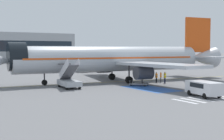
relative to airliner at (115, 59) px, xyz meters
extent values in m
plane|color=slate|center=(-2.31, 0.50, -3.78)|extent=(600.00, 600.00, 0.00)
cube|color=gold|center=(-0.61, 0.07, -3.77)|extent=(75.07, 8.71, 0.01)
cube|color=#2856A8|center=(-0.61, -10.02, -3.77)|extent=(4.39, 8.59, 0.01)
cube|color=silver|center=(-4.21, -20.10, -3.77)|extent=(0.44, 3.60, 0.01)
cube|color=silver|center=(-3.01, -20.10, -3.77)|extent=(0.44, 3.60, 0.01)
cube|color=silver|center=(-1.81, -20.10, -3.77)|extent=(0.44, 3.60, 0.01)
cube|color=silver|center=(-0.61, -20.10, -3.77)|extent=(0.44, 3.60, 0.01)
cube|color=silver|center=(0.59, -20.10, -3.77)|extent=(0.44, 3.60, 0.01)
cube|color=silver|center=(1.79, -20.10, -3.77)|extent=(0.44, 3.60, 0.01)
cylinder|color=#B7BCC4|center=(-0.61, 0.07, 0.00)|extent=(31.78, 7.62, 4.09)
cone|color=#B7BCC4|center=(18.10, -2.05, 0.00)|extent=(6.54, 4.60, 3.93)
cylinder|color=black|center=(-15.46, 1.75, 0.51)|extent=(2.91, 4.38, 4.13)
cube|color=#DB4C14|center=(-0.61, 0.07, 0.20)|extent=(29.29, 7.42, 0.24)
cube|color=#B7BCC4|center=(1.61, -8.66, -0.62)|extent=(5.34, 16.15, 0.44)
cylinder|color=#38383D|center=(0.34, -7.26, -1.84)|extent=(2.74, 2.23, 1.95)
cube|color=#B7BCC4|center=(3.51, 8.08, -0.62)|extent=(8.76, 16.75, 0.44)
cylinder|color=#38383D|center=(1.95, 7.00, -1.84)|extent=(2.74, 2.23, 1.95)
cube|color=#DB4C14|center=(17.18, -1.95, 4.24)|extent=(5.73, 1.00, 6.43)
cube|color=#B7BCC4|center=(16.13, -5.74, 0.20)|extent=(4.40, 6.92, 0.24)
cube|color=#B7BCC4|center=(17.01, 1.98, 0.20)|extent=(4.40, 6.92, 0.24)
cylinder|color=#38383D|center=(-11.58, 1.31, -1.88)|extent=(0.20, 0.20, 2.94)
cylinder|color=black|center=(-11.58, 1.31, -3.36)|extent=(0.87, 0.37, 0.84)
cylinder|color=#38383D|center=(0.61, -3.24, -1.92)|extent=(0.24, 0.24, 2.61)
cylinder|color=black|center=(0.61, -3.24, -3.23)|extent=(1.16, 0.72, 1.10)
cylinder|color=#38383D|center=(1.32, 3.02, -1.92)|extent=(0.24, 0.24, 2.61)
cylinder|color=black|center=(1.32, 3.02, -3.23)|extent=(1.16, 0.72, 1.10)
cube|color=#ADB2BA|center=(-9.75, -3.57, -3.08)|extent=(2.73, 5.02, 0.70)
cylinder|color=black|center=(-10.49, -1.80, -3.43)|extent=(0.30, 0.72, 0.70)
cylinder|color=black|center=(-8.63, -2.01, -3.43)|extent=(0.30, 0.72, 0.70)
cylinder|color=black|center=(-10.87, -5.13, -3.43)|extent=(0.30, 0.72, 0.70)
cylinder|color=black|center=(-9.01, -5.34, -3.43)|extent=(0.30, 0.72, 0.70)
cube|color=#4C4C51|center=(-9.75, -3.57, -1.64)|extent=(1.89, 4.29, 2.32)
cube|color=#4C4C51|center=(-9.50, -1.30, -0.55)|extent=(1.76, 1.28, 0.12)
cube|color=silver|center=(-10.52, -3.48, -1.16)|extent=(0.57, 4.51, 3.02)
cube|color=silver|center=(-8.99, -3.66, -1.16)|extent=(0.57, 4.51, 3.02)
cube|color=#38383D|center=(7.65, 22.25, -3.00)|extent=(8.40, 3.64, 0.60)
cube|color=silver|center=(11.58, 22.82, -2.50)|extent=(2.13, 2.61, 1.60)
cube|color=black|center=(12.47, 22.95, -2.18)|extent=(0.33, 1.99, 0.70)
cylinder|color=#B7BCC4|center=(7.29, 22.20, -1.45)|extent=(5.90, 3.27, 2.49)
cylinder|color=gold|center=(7.29, 22.20, -1.45)|extent=(0.71, 2.56, 2.54)
cylinder|color=black|center=(11.05, 23.94, -3.30)|extent=(0.99, 0.41, 0.96)
cylinder|color=black|center=(11.39, 21.59, -3.30)|extent=(0.99, 0.41, 0.96)
cylinder|color=black|center=(7.03, 23.36, -3.30)|extent=(0.99, 0.41, 0.96)
cylinder|color=black|center=(7.38, 21.01, -3.30)|extent=(0.99, 0.41, 0.96)
cylinder|color=black|center=(4.80, 23.04, -3.30)|extent=(0.99, 0.41, 0.96)
cylinder|color=black|center=(5.14, 20.69, -3.30)|extent=(0.99, 0.41, 0.96)
cube|color=silver|center=(-0.05, -18.97, -2.75)|extent=(2.83, 4.74, 1.41)
cube|color=black|center=(-0.05, -18.97, -2.44)|extent=(2.51, 2.78, 0.51)
cylinder|color=black|center=(0.65, -20.49, -3.46)|extent=(0.31, 0.67, 0.64)
cylinder|color=black|center=(-1.23, -20.15, -3.46)|extent=(0.31, 0.67, 0.64)
cylinder|color=black|center=(1.14, -17.78, -3.46)|extent=(0.31, 0.67, 0.64)
cylinder|color=black|center=(-0.74, -17.44, -3.46)|extent=(0.31, 0.67, 0.64)
cube|color=gray|center=(0.10, -6.53, -3.52)|extent=(2.77, 2.98, 0.12)
cylinder|color=black|center=(-1.04, -6.08, -3.58)|extent=(0.32, 0.38, 0.40)
cylinder|color=black|center=(-0.02, -5.31, -3.58)|extent=(0.32, 0.38, 0.40)
cylinder|color=black|center=(0.22, -7.74, -3.58)|extent=(0.32, 0.38, 0.40)
cylinder|color=black|center=(1.24, -6.97, -3.58)|extent=(0.32, 0.38, 0.40)
cylinder|color=gray|center=(-1.17, -5.99, -3.18)|extent=(0.05, 0.05, 0.55)
cylinder|color=gray|center=(-0.07, -5.16, -3.18)|extent=(0.05, 0.05, 0.55)
cylinder|color=gray|center=(0.27, -7.90, -3.18)|extent=(0.05, 0.05, 0.55)
cylinder|color=gray|center=(1.37, -7.06, -3.18)|extent=(0.05, 0.05, 0.55)
cylinder|color=#191E38|center=(5.32, -6.34, -3.33)|extent=(0.14, 0.14, 0.89)
cylinder|color=#191E38|center=(5.37, -6.18, -3.33)|extent=(0.14, 0.14, 0.89)
cube|color=yellow|center=(5.35, -6.26, -2.54)|extent=(0.34, 0.47, 0.70)
cube|color=silver|center=(5.35, -6.26, -2.54)|extent=(0.35, 0.48, 0.06)
sphere|color=#9E704C|center=(5.35, -6.26, -2.07)|extent=(0.24, 0.24, 0.24)
cylinder|color=#2D2D33|center=(2.41, -4.27, -3.33)|extent=(0.14, 0.14, 0.89)
cylinder|color=#2D2D33|center=(2.29, -4.39, -3.33)|extent=(0.14, 0.14, 0.89)
cube|color=orange|center=(2.35, -4.33, -2.53)|extent=(0.46, 0.45, 0.71)
cube|color=silver|center=(2.35, -4.33, -2.53)|extent=(0.47, 0.46, 0.06)
sphere|color=tan|center=(2.35, -4.33, -2.05)|extent=(0.24, 0.24, 0.24)
cylinder|color=black|center=(4.92, -4.76, -3.37)|extent=(0.14, 0.14, 0.82)
cylinder|color=black|center=(4.97, -4.60, -3.37)|extent=(0.14, 0.14, 0.82)
cube|color=orange|center=(4.94, -4.68, -2.63)|extent=(0.33, 0.46, 0.65)
cube|color=silver|center=(4.94, -4.68, -2.63)|extent=(0.34, 0.48, 0.06)
sphere|color=brown|center=(4.94, -4.68, -2.19)|extent=(0.22, 0.22, 0.22)
cylinder|color=#2D2D33|center=(5.79, -4.75, -3.36)|extent=(0.14, 0.14, 0.84)
cylinder|color=#2D2D33|center=(5.91, -4.64, -3.36)|extent=(0.14, 0.14, 0.84)
cube|color=orange|center=(5.85, -4.70, -2.60)|extent=(0.46, 0.44, 0.66)
cube|color=silver|center=(5.85, -4.70, -2.60)|extent=(0.47, 0.46, 0.06)
sphere|color=beige|center=(5.85, -4.70, -2.16)|extent=(0.23, 0.23, 0.23)
camera|label=1|loc=(-27.37, -43.22, 1.62)|focal=50.00mm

